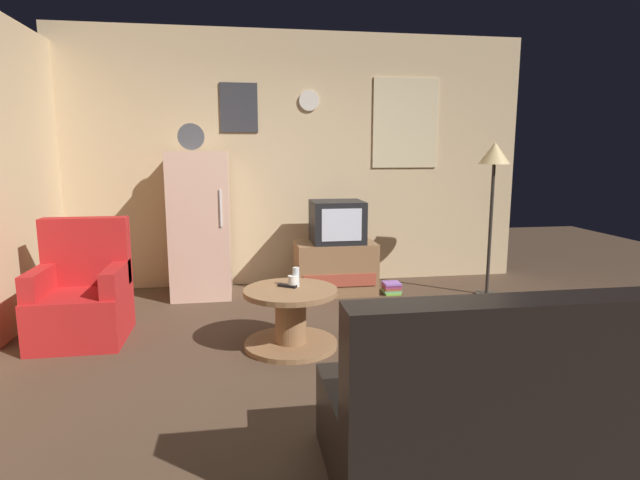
{
  "coord_description": "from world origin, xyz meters",
  "views": [
    {
      "loc": [
        -0.66,
        -3.36,
        1.5
      ],
      "look_at": [
        0.02,
        0.9,
        0.75
      ],
      "focal_mm": 28.79,
      "sensor_mm": 36.0,
      "label": 1
    }
  ],
  "objects_px": {
    "armchair": "(82,298)",
    "mug_ceramic_white": "(293,281)",
    "crt_tv": "(337,222)",
    "coffee_table": "(291,318)",
    "fridge": "(200,224)",
    "couch": "(513,411)",
    "book_stack": "(392,288)",
    "tv_stand": "(335,267)",
    "remote_control": "(287,286)",
    "standing_lamp": "(494,165)",
    "wine_glass": "(296,277)"
  },
  "relations": [
    {
      "from": "crt_tv",
      "to": "wine_glass",
      "type": "bearing_deg",
      "value": -112.84
    },
    {
      "from": "armchair",
      "to": "fridge",
      "type": "bearing_deg",
      "value": 53.02
    },
    {
      "from": "fridge",
      "to": "standing_lamp",
      "type": "relative_size",
      "value": 1.11
    },
    {
      "from": "standing_lamp",
      "to": "couch",
      "type": "bearing_deg",
      "value": -115.05
    },
    {
      "from": "remote_control",
      "to": "book_stack",
      "type": "relative_size",
      "value": 0.81
    },
    {
      "from": "standing_lamp",
      "to": "armchair",
      "type": "xyz_separation_m",
      "value": [
        -3.83,
        -0.68,
        -1.02
      ]
    },
    {
      "from": "crt_tv",
      "to": "standing_lamp",
      "type": "distance_m",
      "value": 1.7
    },
    {
      "from": "crt_tv",
      "to": "couch",
      "type": "height_order",
      "value": "crt_tv"
    },
    {
      "from": "fridge",
      "to": "mug_ceramic_white",
      "type": "bearing_deg",
      "value": -62.82
    },
    {
      "from": "fridge",
      "to": "tv_stand",
      "type": "relative_size",
      "value": 2.11
    },
    {
      "from": "remote_control",
      "to": "book_stack",
      "type": "height_order",
      "value": "remote_control"
    },
    {
      "from": "standing_lamp",
      "to": "book_stack",
      "type": "relative_size",
      "value": 8.53
    },
    {
      "from": "mug_ceramic_white",
      "to": "couch",
      "type": "distance_m",
      "value": 1.99
    },
    {
      "from": "remote_control",
      "to": "armchair",
      "type": "relative_size",
      "value": 0.16
    },
    {
      "from": "wine_glass",
      "to": "book_stack",
      "type": "xyz_separation_m",
      "value": [
        1.16,
        1.25,
        -0.47
      ]
    },
    {
      "from": "fridge",
      "to": "crt_tv",
      "type": "distance_m",
      "value": 1.42
    },
    {
      "from": "coffee_table",
      "to": "remote_control",
      "type": "xyz_separation_m",
      "value": [
        -0.02,
        0.06,
        0.24
      ]
    },
    {
      "from": "couch",
      "to": "book_stack",
      "type": "bearing_deg",
      "value": 83.38
    },
    {
      "from": "standing_lamp",
      "to": "wine_glass",
      "type": "xyz_separation_m",
      "value": [
        -2.15,
        -1.06,
        -0.82
      ]
    },
    {
      "from": "tv_stand",
      "to": "coffee_table",
      "type": "xyz_separation_m",
      "value": [
        -0.63,
        -1.49,
        -0.04
      ]
    },
    {
      "from": "remote_control",
      "to": "armchair",
      "type": "bearing_deg",
      "value": -160.21
    },
    {
      "from": "mug_ceramic_white",
      "to": "book_stack",
      "type": "xyz_separation_m",
      "value": [
        1.19,
        1.27,
        -0.44
      ]
    },
    {
      "from": "remote_control",
      "to": "standing_lamp",
      "type": "bearing_deg",
      "value": 59.43
    },
    {
      "from": "standing_lamp",
      "to": "remote_control",
      "type": "relative_size",
      "value": 10.6
    },
    {
      "from": "standing_lamp",
      "to": "coffee_table",
      "type": "distance_m",
      "value": 2.72
    },
    {
      "from": "book_stack",
      "to": "couch",
      "type": "bearing_deg",
      "value": -96.62
    },
    {
      "from": "crt_tv",
      "to": "mug_ceramic_white",
      "type": "distance_m",
      "value": 1.59
    },
    {
      "from": "tv_stand",
      "to": "crt_tv",
      "type": "relative_size",
      "value": 1.56
    },
    {
      "from": "fridge",
      "to": "mug_ceramic_white",
      "type": "distance_m",
      "value": 1.76
    },
    {
      "from": "coffee_table",
      "to": "fridge",
      "type": "bearing_deg",
      "value": 115.69
    },
    {
      "from": "tv_stand",
      "to": "standing_lamp",
      "type": "distance_m",
      "value": 1.94
    },
    {
      "from": "tv_stand",
      "to": "wine_glass",
      "type": "distance_m",
      "value": 1.56
    },
    {
      "from": "tv_stand",
      "to": "coffee_table",
      "type": "distance_m",
      "value": 1.62
    },
    {
      "from": "armchair",
      "to": "crt_tv",
      "type": "bearing_deg",
      "value": 24.47
    },
    {
      "from": "tv_stand",
      "to": "mug_ceramic_white",
      "type": "bearing_deg",
      "value": -112.9
    },
    {
      "from": "armchair",
      "to": "mug_ceramic_white",
      "type": "bearing_deg",
      "value": -13.53
    },
    {
      "from": "coffee_table",
      "to": "mug_ceramic_white",
      "type": "xyz_separation_m",
      "value": [
        0.02,
        0.05,
        0.28
      ]
    },
    {
      "from": "standing_lamp",
      "to": "couch",
      "type": "distance_m",
      "value": 3.34
    },
    {
      "from": "tv_stand",
      "to": "fridge",
      "type": "bearing_deg",
      "value": 175.63
    },
    {
      "from": "tv_stand",
      "to": "armchair",
      "type": "xyz_separation_m",
      "value": [
        -2.27,
        -1.04,
        0.07
      ]
    },
    {
      "from": "armchair",
      "to": "remote_control",
      "type": "bearing_deg",
      "value": -13.75
    },
    {
      "from": "tv_stand",
      "to": "armchair",
      "type": "height_order",
      "value": "armchair"
    },
    {
      "from": "tv_stand",
      "to": "remote_control",
      "type": "height_order",
      "value": "tv_stand"
    },
    {
      "from": "mug_ceramic_white",
      "to": "book_stack",
      "type": "height_order",
      "value": "mug_ceramic_white"
    },
    {
      "from": "standing_lamp",
      "to": "wine_glass",
      "type": "bearing_deg",
      "value": -153.73
    },
    {
      "from": "coffee_table",
      "to": "armchair",
      "type": "distance_m",
      "value": 1.7
    },
    {
      "from": "standing_lamp",
      "to": "wine_glass",
      "type": "distance_m",
      "value": 2.53
    },
    {
      "from": "mug_ceramic_white",
      "to": "armchair",
      "type": "height_order",
      "value": "armchair"
    },
    {
      "from": "remote_control",
      "to": "armchair",
      "type": "height_order",
      "value": "armchair"
    },
    {
      "from": "tv_stand",
      "to": "book_stack",
      "type": "bearing_deg",
      "value": -16.53
    }
  ]
}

